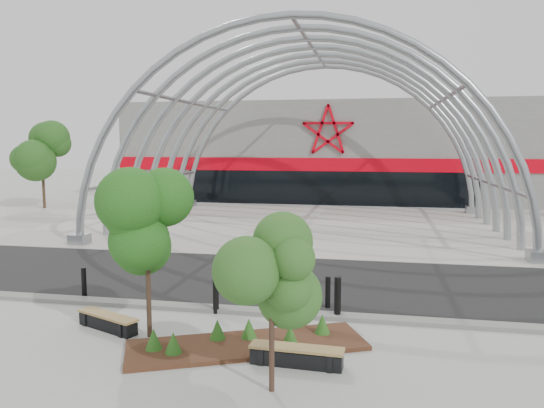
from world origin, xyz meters
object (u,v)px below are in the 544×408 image
object	(u,v)px
street_tree_0	(147,228)
bollard_2	(278,288)
street_tree_1	(272,277)
bench_1	(296,356)
bench_0	(108,322)

from	to	relation	value
street_tree_0	bollard_2	distance (m)	4.55
street_tree_1	bench_1	size ratio (longest dim) A/B	1.52
bench_0	bollard_2	world-z (taller)	bollard_2
street_tree_0	bench_0	size ratio (longest dim) A/B	1.95
bench_1	street_tree_1	bearing A→B (deg)	-103.50
bench_1	bench_0	bearing A→B (deg)	166.08
bollard_2	bench_0	bearing A→B (deg)	-145.09
bench_1	bollard_2	bearing A→B (deg)	106.04
street_tree_1	bench_0	xyz separation A→B (m)	(-4.77, 2.50, -2.04)
street_tree_1	bollard_2	world-z (taller)	street_tree_1
bench_0	bollard_2	xyz separation A→B (m)	(3.92, 2.74, 0.36)
street_tree_1	bench_0	world-z (taller)	street_tree_1
bollard_2	street_tree_0	bearing A→B (deg)	-131.85
street_tree_0	bench_1	world-z (taller)	street_tree_0
street_tree_0	bollard_2	world-z (taller)	street_tree_0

